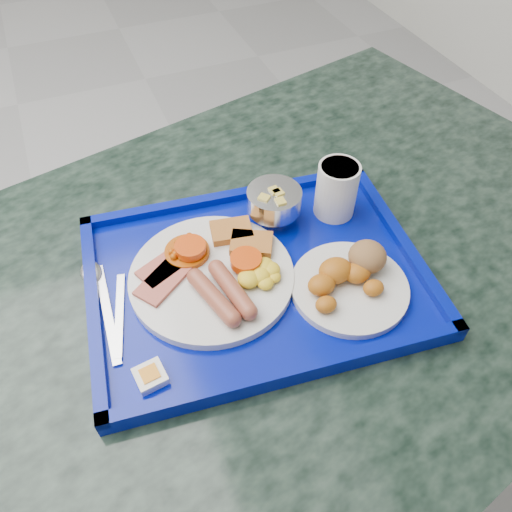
{
  "coord_description": "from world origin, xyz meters",
  "views": [
    {
      "loc": [
        0.92,
        -1.23,
        1.4
      ],
      "look_at": [
        1.11,
        -0.79,
        0.86
      ],
      "focal_mm": 35.0,
      "sensor_mm": 36.0,
      "label": 1
    }
  ],
  "objects_px": {
    "bread_plate": "(351,279)",
    "table": "(271,331)",
    "juice_cup": "(337,188)",
    "main_plate": "(217,273)",
    "fruit_bowl": "(274,201)",
    "tray": "(256,276)"
  },
  "relations": [
    {
      "from": "bread_plate",
      "to": "table",
      "type": "bearing_deg",
      "value": 126.77
    },
    {
      "from": "table",
      "to": "bread_plate",
      "type": "height_order",
      "value": "bread_plate"
    },
    {
      "from": "table",
      "to": "juice_cup",
      "type": "xyz_separation_m",
      "value": [
        0.13,
        0.05,
        0.27
      ]
    },
    {
      "from": "main_plate",
      "to": "juice_cup",
      "type": "bearing_deg",
      "value": 15.32
    },
    {
      "from": "fruit_bowl",
      "to": "table",
      "type": "bearing_deg",
      "value": -112.68
    },
    {
      "from": "main_plate",
      "to": "juice_cup",
      "type": "height_order",
      "value": "juice_cup"
    },
    {
      "from": "tray",
      "to": "fruit_bowl",
      "type": "xyz_separation_m",
      "value": [
        0.07,
        0.1,
        0.05
      ]
    },
    {
      "from": "fruit_bowl",
      "to": "juice_cup",
      "type": "bearing_deg",
      "value": -11.9
    },
    {
      "from": "juice_cup",
      "to": "fruit_bowl",
      "type": "bearing_deg",
      "value": 168.1
    },
    {
      "from": "table",
      "to": "tray",
      "type": "distance_m",
      "value": 0.22
    },
    {
      "from": "bread_plate",
      "to": "fruit_bowl",
      "type": "distance_m",
      "value": 0.18
    },
    {
      "from": "tray",
      "to": "table",
      "type": "bearing_deg",
      "value": 32.01
    },
    {
      "from": "table",
      "to": "main_plate",
      "type": "height_order",
      "value": "main_plate"
    },
    {
      "from": "tray",
      "to": "main_plate",
      "type": "height_order",
      "value": "main_plate"
    },
    {
      "from": "tray",
      "to": "juice_cup",
      "type": "bearing_deg",
      "value": 23.91
    },
    {
      "from": "tray",
      "to": "main_plate",
      "type": "xyz_separation_m",
      "value": [
        -0.06,
        0.01,
        0.02
      ]
    },
    {
      "from": "table",
      "to": "tray",
      "type": "relative_size",
      "value": 2.7
    },
    {
      "from": "table",
      "to": "juice_cup",
      "type": "bearing_deg",
      "value": 21.05
    },
    {
      "from": "table",
      "to": "bread_plate",
      "type": "relative_size",
      "value": 8.42
    },
    {
      "from": "tray",
      "to": "main_plate",
      "type": "relative_size",
      "value": 2.19
    },
    {
      "from": "tray",
      "to": "juice_cup",
      "type": "xyz_separation_m",
      "value": [
        0.17,
        0.08,
        0.06
      ]
    },
    {
      "from": "table",
      "to": "fruit_bowl",
      "type": "bearing_deg",
      "value": 67.32
    }
  ]
}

